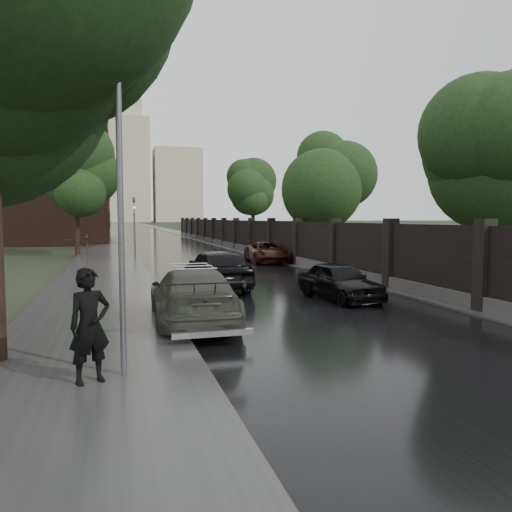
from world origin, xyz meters
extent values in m
plane|color=black|center=(0.00, 0.00, 0.00)|extent=(800.00, 800.00, 0.00)
cube|color=black|center=(0.00, 190.00, 0.01)|extent=(8.00, 420.00, 0.02)
cube|color=#2D2D2D|center=(-6.00, 190.00, 0.08)|extent=(4.00, 420.00, 0.16)
cube|color=#2D2D2D|center=(5.50, 190.00, 0.04)|extent=(3.00, 420.00, 0.08)
cube|color=#383533|center=(4.60, 32.00, 0.25)|extent=(0.40, 75.00, 0.50)
cube|color=black|center=(4.60, 32.00, 1.50)|extent=(0.15, 75.00, 2.00)
cube|color=black|center=(4.60, 70.00, 1.35)|extent=(0.45, 0.45, 2.70)
cylinder|color=black|center=(-8.00, 30.00, 2.93)|extent=(0.36, 0.36, 5.85)
sphere|color=black|center=(-8.00, 30.00, 5.27)|extent=(4.25, 4.25, 4.25)
cylinder|color=black|center=(7.50, 8.00, 2.76)|extent=(0.36, 0.36, 5.53)
sphere|color=black|center=(7.50, 8.00, 4.97)|extent=(4.08, 4.08, 4.08)
cylinder|color=black|center=(7.50, 22.00, 2.76)|extent=(0.36, 0.36, 5.53)
sphere|color=black|center=(7.50, 22.00, 4.97)|extent=(4.08, 4.08, 4.08)
cylinder|color=black|center=(7.50, 40.00, 2.76)|extent=(0.36, 0.36, 5.53)
sphere|color=black|center=(7.50, 40.00, 4.97)|extent=(4.08, 4.08, 4.08)
cylinder|color=#59595E|center=(-5.40, 1.50, 2.50)|extent=(0.10, 0.10, 5.00)
cube|color=#59595E|center=(-5.40, 1.50, 5.05)|extent=(0.25, 0.12, 0.12)
cylinder|color=#59595E|center=(-4.30, 25.00, 1.50)|extent=(0.12, 0.12, 3.00)
imported|color=#59595E|center=(-4.30, 25.00, 3.50)|extent=(0.16, 0.20, 1.00)
sphere|color=#FF0C0C|center=(-4.30, 24.85, 3.35)|extent=(0.14, 0.14, 0.14)
cube|color=tan|center=(-32.00, 300.00, 22.00)|extent=(28.00, 22.00, 44.00)
cube|color=tan|center=(32.00, 300.00, 22.00)|extent=(28.00, 22.00, 44.00)
cube|color=tan|center=(0.00, 300.00, 30.00)|extent=(30.00, 30.00, 60.00)
cube|color=tan|center=(0.00, 300.00, 70.00)|extent=(22.00, 22.00, 40.00)
cube|color=tan|center=(0.00, 300.00, 100.00)|extent=(15.00, 15.00, 30.00)
cube|color=tan|center=(0.00, 300.00, 122.00)|extent=(9.00, 9.00, 18.00)
imported|color=#3C4134|center=(-3.60, 5.84, 0.72)|extent=(2.19, 5.03, 1.44)
imported|color=black|center=(-1.80, 11.73, 0.79)|extent=(2.14, 4.75, 1.59)
imported|color=black|center=(1.61, 8.16, 0.64)|extent=(1.93, 3.88, 1.27)
imported|color=black|center=(3.40, 21.99, 0.64)|extent=(2.43, 4.76, 1.29)
imported|color=black|center=(-5.90, 1.24, 1.06)|extent=(0.77, 0.66, 1.80)
imported|color=black|center=(-5.90, 1.24, 2.49)|extent=(1.39, 1.40, 0.96)
camera|label=1|loc=(-5.50, -6.79, 2.73)|focal=35.00mm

